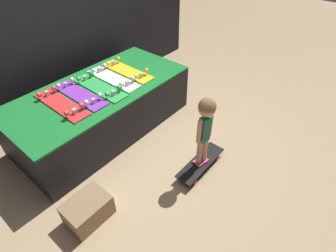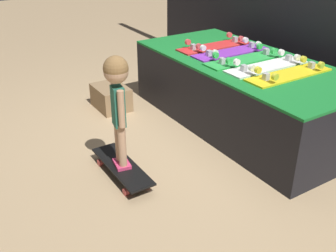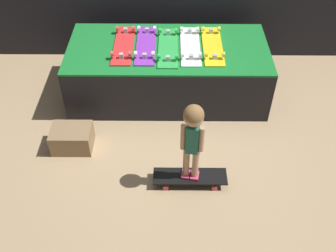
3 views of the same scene
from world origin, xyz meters
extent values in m
plane|color=tan|center=(0.00, 0.00, 0.00)|extent=(16.00, 16.00, 0.00)
cube|color=black|center=(0.00, 1.36, 1.36)|extent=(4.98, 0.10, 2.71)
cube|color=black|center=(0.00, 0.55, 0.29)|extent=(2.11, 0.99, 0.57)
cube|color=#19752D|center=(0.00, 0.55, 0.58)|extent=(2.11, 0.99, 0.02)
cube|color=red|center=(-0.47, 0.57, 0.60)|extent=(0.20, 0.76, 0.01)
cube|color=#B7B7BC|center=(-0.47, 0.82, 0.63)|extent=(0.04, 0.04, 0.05)
cylinder|color=#D84C4C|center=(-0.38, 0.82, 0.66)|extent=(0.03, 0.05, 0.05)
cylinder|color=#D84C4C|center=(-0.55, 0.82, 0.66)|extent=(0.03, 0.05, 0.05)
cube|color=#B7B7BC|center=(-0.47, 0.32, 0.63)|extent=(0.04, 0.04, 0.05)
cylinder|color=#D84C4C|center=(-0.38, 0.32, 0.66)|extent=(0.03, 0.05, 0.05)
cylinder|color=#D84C4C|center=(-0.55, 0.32, 0.66)|extent=(0.03, 0.05, 0.05)
cube|color=purple|center=(-0.23, 0.57, 0.60)|extent=(0.20, 0.76, 0.01)
cube|color=#B7B7BC|center=(-0.23, 0.82, 0.63)|extent=(0.04, 0.04, 0.05)
cylinder|color=white|center=(-0.15, 0.82, 0.66)|extent=(0.03, 0.05, 0.05)
cylinder|color=white|center=(-0.32, 0.82, 0.66)|extent=(0.03, 0.05, 0.05)
cube|color=#B7B7BC|center=(-0.23, 0.33, 0.63)|extent=(0.04, 0.04, 0.05)
cylinder|color=white|center=(-0.15, 0.33, 0.66)|extent=(0.03, 0.05, 0.05)
cylinder|color=white|center=(-0.32, 0.33, 0.66)|extent=(0.03, 0.05, 0.05)
cube|color=green|center=(0.00, 0.53, 0.60)|extent=(0.20, 0.76, 0.01)
cube|color=#B7B7BC|center=(0.00, 0.78, 0.63)|extent=(0.04, 0.04, 0.05)
cylinder|color=green|center=(0.09, 0.78, 0.66)|extent=(0.03, 0.05, 0.05)
cylinder|color=green|center=(-0.09, 0.78, 0.66)|extent=(0.03, 0.05, 0.05)
cube|color=#B7B7BC|center=(0.00, 0.28, 0.63)|extent=(0.04, 0.04, 0.05)
cylinder|color=green|center=(0.09, 0.28, 0.66)|extent=(0.03, 0.05, 0.05)
cylinder|color=green|center=(-0.09, 0.28, 0.66)|extent=(0.03, 0.05, 0.05)
cube|color=white|center=(0.23, 0.56, 0.60)|extent=(0.20, 0.76, 0.01)
cube|color=#B7B7BC|center=(0.23, 0.81, 0.63)|extent=(0.04, 0.04, 0.05)
cylinder|color=white|center=(0.32, 0.81, 0.66)|extent=(0.03, 0.05, 0.05)
cylinder|color=white|center=(0.15, 0.81, 0.66)|extent=(0.03, 0.05, 0.05)
cube|color=#B7B7BC|center=(0.23, 0.31, 0.63)|extent=(0.04, 0.04, 0.05)
cylinder|color=white|center=(0.32, 0.31, 0.66)|extent=(0.03, 0.05, 0.05)
cylinder|color=white|center=(0.15, 0.31, 0.66)|extent=(0.03, 0.05, 0.05)
cube|color=yellow|center=(0.47, 0.57, 0.60)|extent=(0.20, 0.76, 0.01)
cube|color=#B7B7BC|center=(0.47, 0.82, 0.63)|extent=(0.04, 0.04, 0.05)
cylinder|color=yellow|center=(0.55, 0.82, 0.66)|extent=(0.03, 0.05, 0.05)
cylinder|color=yellow|center=(0.38, 0.82, 0.66)|extent=(0.03, 0.05, 0.05)
cube|color=#B7B7BC|center=(0.47, 0.32, 0.63)|extent=(0.04, 0.04, 0.05)
cylinder|color=yellow|center=(0.55, 0.32, 0.66)|extent=(0.03, 0.05, 0.05)
cylinder|color=yellow|center=(0.38, 0.32, 0.66)|extent=(0.03, 0.05, 0.05)
cube|color=black|center=(0.21, -0.76, 0.08)|extent=(0.66, 0.19, 0.01)
cube|color=#B7B7BC|center=(0.42, -0.76, 0.05)|extent=(0.04, 0.04, 0.05)
cylinder|color=#D84C4C|center=(0.42, -0.68, 0.03)|extent=(0.05, 0.03, 0.05)
cylinder|color=#D84C4C|center=(0.42, -0.84, 0.03)|extent=(0.05, 0.03, 0.05)
cube|color=#B7B7BC|center=(-0.01, -0.76, 0.05)|extent=(0.04, 0.04, 0.05)
cylinder|color=#D84C4C|center=(-0.01, -0.68, 0.03)|extent=(0.05, 0.03, 0.05)
cylinder|color=#D84C4C|center=(-0.01, -0.84, 0.03)|extent=(0.05, 0.03, 0.05)
cube|color=#E03D6B|center=(0.25, -0.77, 0.10)|extent=(0.09, 0.11, 0.02)
cylinder|color=tan|center=(0.25, -0.77, 0.28)|extent=(0.06, 0.06, 0.32)
cube|color=#E03D6B|center=(0.17, -0.76, 0.10)|extent=(0.09, 0.11, 0.02)
cylinder|color=tan|center=(0.17, -0.76, 0.28)|extent=(0.06, 0.06, 0.32)
cube|color=#236651|center=(0.21, -0.76, 0.55)|extent=(0.12, 0.09, 0.28)
cylinder|color=tan|center=(0.28, -0.78, 0.56)|extent=(0.04, 0.04, 0.26)
cylinder|color=tan|center=(0.13, -0.75, 0.56)|extent=(0.04, 0.04, 0.26)
sphere|color=tan|center=(0.21, -0.76, 0.80)|extent=(0.16, 0.16, 0.16)
sphere|color=olive|center=(0.21, -0.76, 0.82)|extent=(0.16, 0.16, 0.16)
cube|color=#8E704C|center=(-0.92, -0.32, 0.11)|extent=(0.38, 0.29, 0.23)
camera|label=1|loc=(-1.46, -1.70, 2.18)|focal=28.00mm
camera|label=2|loc=(2.39, -1.75, 1.63)|focal=42.00mm
camera|label=3|loc=(0.03, -3.00, 2.81)|focal=42.00mm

